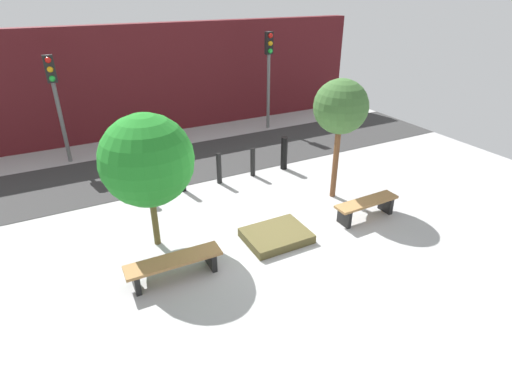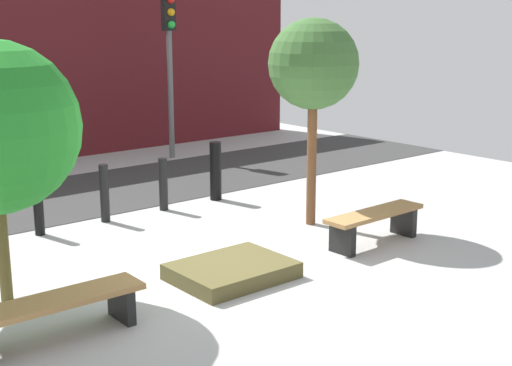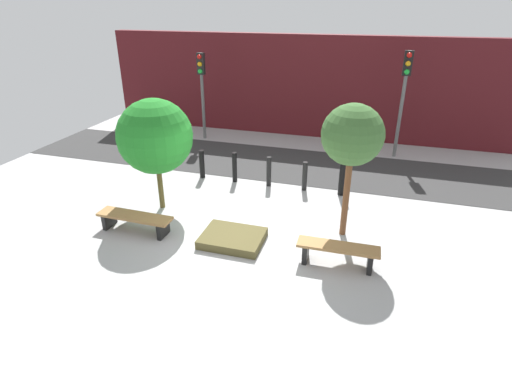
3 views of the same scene
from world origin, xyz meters
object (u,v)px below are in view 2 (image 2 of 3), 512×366
Objects in this scene: bollard_center at (104,193)px; traffic_light_mid_west at (170,46)px; bollard_right at (163,184)px; bollard_far_right at (216,171)px; bench_left at (54,309)px; planter_bed at (232,271)px; bench_right at (375,221)px; bollard_left at (38,204)px; tree_behind_right_bench at (313,66)px.

bollard_center is 5.52m from traffic_light_mid_west.
bollard_far_right is (1.06, 0.00, 0.07)m from bollard_right.
bollard_center reaches higher than bollard_right.
bench_left is 0.51× the size of traffic_light_mid_west.
planter_bed is 3.38m from bollard_right.
bollard_right is at bearing -124.99° from traffic_light_mid_west.
bench_left is 4.72m from bench_right.
bollard_center reaches higher than planter_bed.
bollard_center is (-2.36, 3.39, 0.12)m from bench_right.
bollard_right is (2.13, 0.00, -0.03)m from bollard_left.
bench_right is at bearing -4.85° from planter_bed.
traffic_light_mid_west reaches higher than bollard_center.
traffic_light_mid_west reaches higher than bollard_far_right.
bench_right is 1.21× the size of planter_bed.
bollard_far_right reaches higher than bench_right.
bench_left is 3.64m from bollard_left.
planter_bed is at bearing 174.11° from bench_right.
bollard_center is (0.00, 3.19, 0.35)m from planter_bed.
tree_behind_right_bench is at bearing 24.46° from planter_bed.
bollard_right is (1.06, 0.00, -0.02)m from bollard_center.
bollard_center is at bearing 0.00° from bollard_left.
planter_bed is at bearing 5.89° from bench_left.
tree_behind_right_bench is at bearing -102.29° from traffic_light_mid_west.
bollard_center is at bearing 180.00° from bollard_far_right.
traffic_light_mid_west reaches higher than bench_left.
traffic_light_mid_west is (1.26, 7.04, 2.14)m from bench_right.
bollard_far_right reaches higher than planter_bed.
bollard_left is 2.13m from bollard_right.
planter_bed is 1.36× the size of bollard_far_right.
bench_right is 4.13m from bollard_center.
bench_left is 0.59× the size of tree_behind_right_bench.
tree_behind_right_bench is (4.72, 1.27, 2.09)m from bench_left.
bollard_far_right is at bearing 0.00° from bollard_left.
bollard_right is 1.07m from bollard_far_right.
bench_left is at bearing -130.32° from traffic_light_mid_west.
bollard_far_right is 0.28× the size of traffic_light_mid_west.
traffic_light_mid_west is (1.26, 5.77, 0.07)m from tree_behind_right_bench.
planter_bed is at bearing -71.59° from bollard_left.
bench_right is 1.81× the size of bollard_left.
bollard_far_right is (3.19, 0.00, 0.04)m from bollard_left.
bollard_left is 1.06m from bollard_center.
bench_right is at bearing -90.00° from tree_behind_right_bench.
planter_bed is 0.45× the size of tree_behind_right_bench.
bollard_center is (-2.36, 2.12, -1.95)m from tree_behind_right_bench.
bollard_right is (3.42, 3.39, 0.12)m from bench_left.
bollard_left is (-1.06, 3.19, 0.37)m from planter_bed.
traffic_light_mid_west reaches higher than bench_right.
bollard_center is at bearing 123.76° from bench_right.
bollard_left is at bearing 180.00° from bollard_right.
bench_left is at bearing -142.88° from bollard_far_right.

